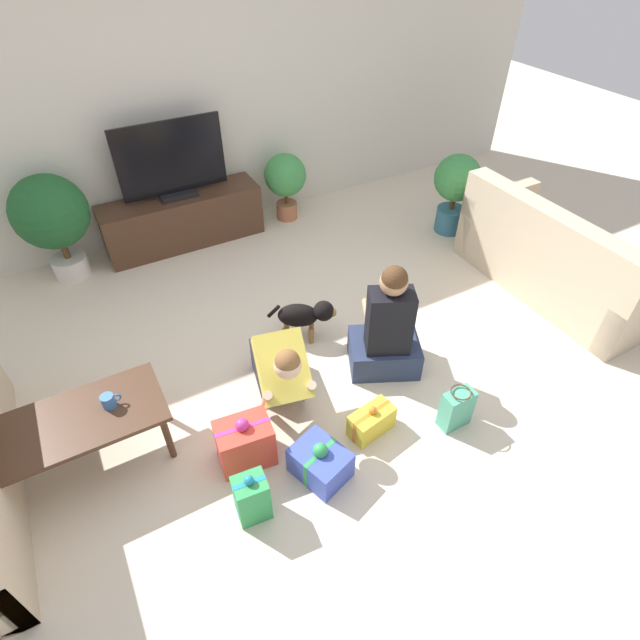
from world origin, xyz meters
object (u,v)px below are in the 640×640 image
potted_plant_back_right (285,179)px  dog (305,315)px  sofa_right (558,260)px  potted_plant_back_left (51,216)px  gift_box_a (320,462)px  gift_box_c (245,443)px  potted_plant_corner_right (456,186)px  tv_console (184,220)px  person_sitting (387,333)px  gift_bag_a (456,408)px  mug (109,401)px  coffee_table (75,426)px  person_kneeling (280,369)px  gift_box_d (371,421)px  gift_box_b (252,498)px  tv (172,164)px

potted_plant_back_right → dog: bearing=-111.6°
sofa_right → potted_plant_back_left: bearing=58.6°
gift_box_a → gift_box_c: 0.49m
potted_plant_back_right → potted_plant_corner_right: potted_plant_corner_right is taller
tv_console → person_sitting: (0.78, -2.49, 0.09)m
gift_bag_a → mug: size_ratio=2.76×
potted_plant_back_right → coffee_table: bearing=-138.1°
person_sitting → sofa_right: bearing=-151.7°
potted_plant_back_right → mug: 3.19m
person_kneeling → dog: person_kneeling is taller
potted_plant_back_left → gift_bag_a: potted_plant_back_left is taller
sofa_right → mug: (-3.83, 0.11, 0.17)m
potted_plant_back_left → gift_bag_a: (2.04, -3.13, -0.48)m
gift_box_d → person_kneeling: bearing=126.9°
gift_box_a → gift_bag_a: size_ratio=1.23×
tv_console → dog: size_ratio=3.19×
gift_box_c → gift_box_b: bearing=-106.7°
potted_plant_back_left → gift_box_a: (1.04, -3.02, -0.52)m
coffee_table → gift_box_a: coffee_table is taller
sofa_right → gift_box_d: 2.41m
potted_plant_back_right → gift_box_a: bearing=-112.3°
coffee_table → potted_plant_back_left: (0.22, 2.24, 0.25)m
person_sitting → person_kneeling: bearing=19.9°
tv_console → potted_plant_back_right: 1.16m
dog → gift_box_d: dog is taller
person_kneeling → gift_box_b: size_ratio=2.05×
gift_box_a → dog: bearing=66.5°
sofa_right → tv: tv is taller
coffee_table → tv: 2.70m
tv_console → gift_box_a: 3.08m
person_kneeling → gift_box_a: size_ratio=1.93×
potted_plant_corner_right → tv_console: bearing=156.0°
dog → gift_bag_a: 1.36m
tv_console → person_sitting: person_sitting is taller
gift_box_c → mug: (-0.67, 0.46, 0.31)m
sofa_right → coffee_table: sofa_right is taller
gift_box_c → gift_bag_a: size_ratio=1.20×
tv_console → potted_plant_back_right: size_ratio=2.16×
potted_plant_corner_right → dog: (-2.15, -0.77, -0.27)m
potted_plant_back_left → gift_box_c: size_ratio=2.53×
tv_console → person_sitting: size_ratio=1.64×
sofa_right → potted_plant_corner_right: size_ratio=2.17×
potted_plant_back_left → gift_box_a: bearing=-71.0°
potted_plant_corner_right → sofa_right: bearing=-83.3°
gift_box_a → potted_plant_back_left: bearing=109.0°
potted_plant_back_right → gift_bag_a: bearing=-94.4°
person_sitting → gift_box_d: (-0.42, -0.47, -0.25)m
potted_plant_back_right → person_kneeling: person_kneeling is taller
person_sitting → gift_box_b: (-1.36, -0.63, -0.18)m
sofa_right → tv_console: sofa_right is taller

